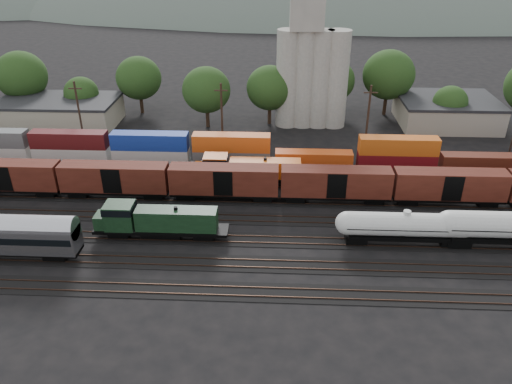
{
  "coord_description": "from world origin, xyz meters",
  "views": [
    {
      "loc": [
        -2.6,
        -56.44,
        34.1
      ],
      "look_at": [
        -5.38,
        2.0,
        3.0
      ],
      "focal_mm": 35.0,
      "sensor_mm": 36.0,
      "label": 1
    }
  ],
  "objects_px": {
    "tank_car_a": "(405,226)",
    "grain_silo": "(312,67)",
    "orange_locomotive": "(245,169)",
    "green_locomotive": "(153,220)"
  },
  "relations": [
    {
      "from": "grain_silo",
      "to": "green_locomotive",
      "type": "bearing_deg",
      "value": -117.0
    },
    {
      "from": "green_locomotive",
      "to": "grain_silo",
      "type": "relative_size",
      "value": 0.57
    },
    {
      "from": "orange_locomotive",
      "to": "grain_silo",
      "type": "height_order",
      "value": "grain_silo"
    },
    {
      "from": "tank_car_a",
      "to": "grain_silo",
      "type": "distance_m",
      "value": 42.97
    },
    {
      "from": "grain_silo",
      "to": "orange_locomotive",
      "type": "bearing_deg",
      "value": -112.27
    },
    {
      "from": "green_locomotive",
      "to": "tank_car_a",
      "type": "distance_m",
      "value": 30.39
    },
    {
      "from": "tank_car_a",
      "to": "orange_locomotive",
      "type": "distance_m",
      "value": 25.12
    },
    {
      "from": "tank_car_a",
      "to": "orange_locomotive",
      "type": "height_order",
      "value": "tank_car_a"
    },
    {
      "from": "tank_car_a",
      "to": "grain_silo",
      "type": "relative_size",
      "value": 0.57
    },
    {
      "from": "orange_locomotive",
      "to": "grain_silo",
      "type": "distance_m",
      "value": 29.43
    }
  ]
}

